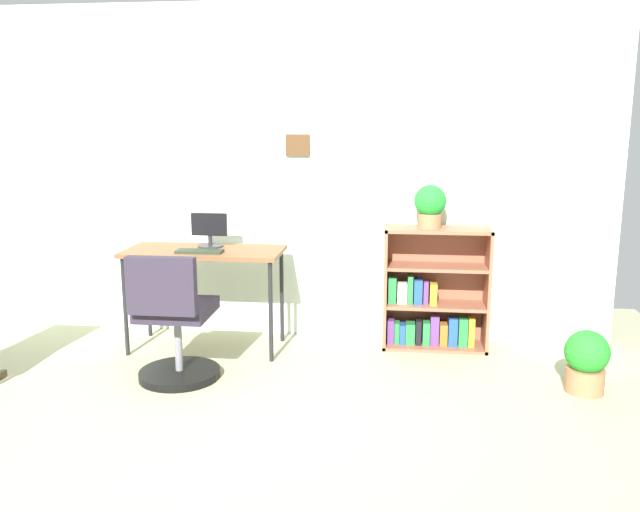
# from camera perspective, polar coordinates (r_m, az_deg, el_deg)

# --- Properties ---
(ground_plane) EXTENTS (6.24, 6.24, 0.00)m
(ground_plane) POSITION_cam_1_polar(r_m,az_deg,el_deg) (3.34, -12.36, -17.82)
(ground_plane) COLOR #9B9A77
(wall_back) EXTENTS (5.20, 0.12, 2.48)m
(wall_back) POSITION_cam_1_polar(r_m,az_deg,el_deg) (5.00, -4.94, 7.14)
(wall_back) COLOR silver
(wall_back) RESTS_ON ground_plane
(desk) EXTENTS (1.12, 0.51, 0.74)m
(desk) POSITION_cam_1_polar(r_m,az_deg,el_deg) (4.73, -10.04, -0.16)
(desk) COLOR brown
(desk) RESTS_ON ground_plane
(monitor) EXTENTS (0.26, 0.18, 0.25)m
(monitor) POSITION_cam_1_polar(r_m,az_deg,el_deg) (4.78, -9.59, 2.17)
(monitor) COLOR #262628
(monitor) RESTS_ON desk
(keyboard) EXTENTS (0.32, 0.12, 0.02)m
(keyboard) POSITION_cam_1_polar(r_m,az_deg,el_deg) (4.60, -10.45, 0.40)
(keyboard) COLOR #232E1F
(keyboard) RESTS_ON desk
(office_chair) EXTENTS (0.52, 0.55, 0.85)m
(office_chair) POSITION_cam_1_polar(r_m,az_deg,el_deg) (4.23, -12.58, -6.04)
(office_chair) COLOR black
(office_chair) RESTS_ON ground_plane
(bookshelf_low) EXTENTS (0.75, 0.30, 0.88)m
(bookshelf_low) POSITION_cam_1_polar(r_m,az_deg,el_deg) (4.85, 9.81, -3.34)
(bookshelf_low) COLOR brown
(bookshelf_low) RESTS_ON ground_plane
(potted_plant_on_shelf) EXTENTS (0.22, 0.22, 0.31)m
(potted_plant_on_shelf) POSITION_cam_1_polar(r_m,az_deg,el_deg) (4.68, 9.57, 4.42)
(potted_plant_on_shelf) COLOR #9E6642
(potted_plant_on_shelf) RESTS_ON bookshelf_low
(potted_plant_floor) EXTENTS (0.27, 0.27, 0.39)m
(potted_plant_floor) POSITION_cam_1_polar(r_m,az_deg,el_deg) (4.34, 22.18, -8.41)
(potted_plant_floor) COLOR #9E6642
(potted_plant_floor) RESTS_ON ground_plane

